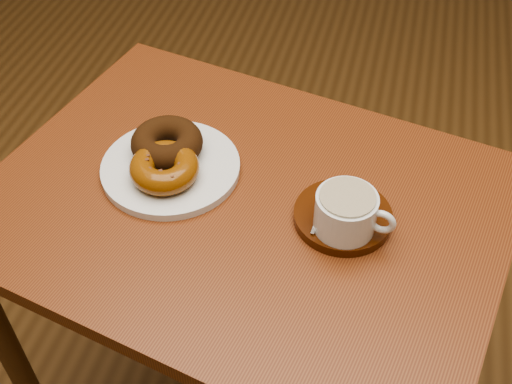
% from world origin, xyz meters
% --- Properties ---
extents(ground, '(6.00, 6.00, 0.00)m').
position_xyz_m(ground, '(0.00, 0.00, 0.00)').
color(ground, brown).
rests_on(ground, ground).
extents(cafe_table, '(0.90, 0.75, 0.74)m').
position_xyz_m(cafe_table, '(0.03, -0.17, 0.63)').
color(cafe_table, brown).
rests_on(cafe_table, ground).
extents(donut_plate, '(0.29, 0.29, 0.01)m').
position_xyz_m(donut_plate, '(-0.10, -0.14, 0.75)').
color(donut_plate, silver).
rests_on(donut_plate, cafe_table).
extents(donut_cinnamon, '(0.16, 0.16, 0.04)m').
position_xyz_m(donut_cinnamon, '(-0.11, -0.11, 0.78)').
color(donut_cinnamon, '#321A0A').
rests_on(donut_cinnamon, donut_plate).
extents(donut_caramel, '(0.15, 0.15, 0.04)m').
position_xyz_m(donut_caramel, '(-0.10, -0.17, 0.78)').
color(donut_caramel, brown).
rests_on(donut_caramel, donut_plate).
extents(saucer, '(0.17, 0.17, 0.02)m').
position_xyz_m(saucer, '(0.19, -0.18, 0.75)').
color(saucer, '#3A1808').
rests_on(saucer, cafe_table).
extents(coffee_cup, '(0.12, 0.09, 0.06)m').
position_xyz_m(coffee_cup, '(0.19, -0.21, 0.79)').
color(coffee_cup, silver).
rests_on(coffee_cup, saucer).
extents(teaspoon, '(0.02, 0.09, 0.01)m').
position_xyz_m(teaspoon, '(0.16, -0.17, 0.76)').
color(teaspoon, silver).
rests_on(teaspoon, saucer).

